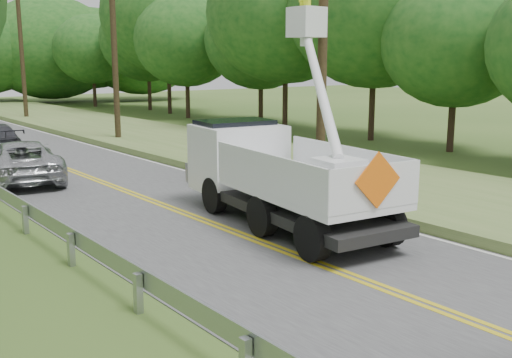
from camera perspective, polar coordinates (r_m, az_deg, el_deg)
ground at (r=10.46m, az=21.34°, el=-13.21°), size 140.00×140.00×0.00m
road at (r=20.88m, az=-13.69°, el=-0.64°), size 7.20×96.00×0.03m
utility_poles at (r=25.49m, az=-6.65°, el=13.58°), size 1.60×43.30×10.00m
tall_grass_verge at (r=24.58m, az=1.50°, el=1.76°), size 7.00×96.00×0.30m
treeline_right at (r=39.91m, az=-0.85°, el=14.37°), size 10.54×54.97×12.38m
bucket_truck at (r=16.21m, az=1.28°, el=1.98°), size 5.00×7.43×6.97m
suv_silver at (r=22.45m, az=-21.57°, el=1.61°), size 3.37×5.59×1.45m
yard_sign at (r=18.92m, az=11.20°, el=-0.25°), size 0.48×0.12×0.69m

